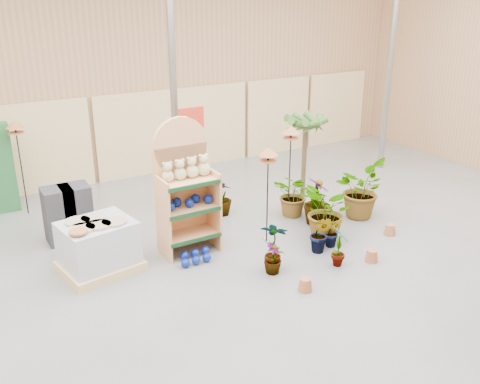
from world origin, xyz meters
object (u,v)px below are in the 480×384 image
object	(u,v)px
display_shelf	(184,191)
pallet_stack	(98,247)
potted_plant_2	(328,212)
bird_table_front	(268,154)

from	to	relation	value
display_shelf	pallet_stack	world-z (taller)	display_shelf
display_shelf	potted_plant_2	xyz separation A→B (m)	(2.31, -0.98, -0.52)
pallet_stack	potted_plant_2	size ratio (longest dim) A/B	1.23
bird_table_front	potted_plant_2	world-z (taller)	bird_table_front
bird_table_front	pallet_stack	bearing A→B (deg)	171.67
bird_table_front	potted_plant_2	bearing A→B (deg)	-27.31
display_shelf	bird_table_front	distance (m)	1.54
display_shelf	potted_plant_2	world-z (taller)	display_shelf
display_shelf	potted_plant_2	bearing A→B (deg)	-23.66
display_shelf	pallet_stack	distance (m)	1.66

